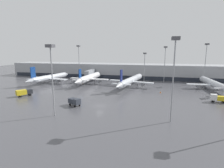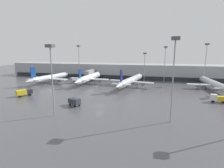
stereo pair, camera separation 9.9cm
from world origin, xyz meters
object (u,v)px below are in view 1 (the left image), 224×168
parked_jet_1 (49,78)px  service_truck_0 (218,98)px  parked_jet_0 (131,80)px  apron_light_mast_6 (51,61)px  service_truck_2 (24,92)px  traffic_cone_0 (160,92)px  apron_light_mast_7 (206,53)px  parked_jet_3 (89,78)px  apron_light_mast_0 (145,59)px  traffic_cone_1 (83,84)px  apron_light_mast_4 (79,53)px  service_truck_1 (75,101)px  apron_light_mast_3 (165,54)px  parked_jet_2 (214,84)px  apron_light_mast_5 (175,57)px

parked_jet_1 → service_truck_0: parked_jet_1 is taller
parked_jet_0 → apron_light_mast_6: size_ratio=1.94×
parked_jet_1 → service_truck_0: 79.38m
service_truck_2 → apron_light_mast_6: bearing=-92.2°
traffic_cone_0 → apron_light_mast_6: apron_light_mast_6 is taller
parked_jet_1 → apron_light_mast_6: (29.39, -43.65, 11.85)m
traffic_cone_0 → apron_light_mast_6: size_ratio=0.04×
parked_jet_0 → apron_light_mast_7: apron_light_mast_7 is taller
service_truck_2 → traffic_cone_0: service_truck_2 is taller
parked_jet_3 → apron_light_mast_0: size_ratio=2.02×
apron_light_mast_0 → apron_light_mast_7: size_ratio=0.78×
traffic_cone_1 → apron_light_mast_4: bearing=118.9°
parked_jet_3 → service_truck_0: bearing=-109.8°
traffic_cone_0 → traffic_cone_1: 41.00m
service_truck_1 → apron_light_mast_3: bearing=87.4°
parked_jet_1 → parked_jet_3: (21.91, 2.89, 0.20)m
service_truck_0 → apron_light_mast_3: 41.42m
parked_jet_1 → parked_jet_0: bearing=-80.0°
traffic_cone_0 → apron_light_mast_6: 46.72m
parked_jet_1 → apron_light_mast_4: 23.69m
service_truck_1 → apron_light_mast_0: size_ratio=0.28×
apron_light_mast_6 → parked_jet_2: bearing=41.4°
service_truck_2 → apron_light_mast_6: size_ratio=0.31×
service_truck_1 → service_truck_2: service_truck_1 is taller
parked_jet_2 → traffic_cone_0: 26.99m
apron_light_mast_3 → apron_light_mast_7: bearing=1.0°
parked_jet_1 → parked_jet_2: parked_jet_1 is taller
service_truck_0 → apron_light_mast_7: bearing=-93.7°
traffic_cone_1 → apron_light_mast_4: apron_light_mast_4 is taller
apron_light_mast_7 → apron_light_mast_0: bearing=-178.6°
parked_jet_0 → traffic_cone_0: size_ratio=53.48×
parked_jet_2 → apron_light_mast_4: 74.38m
apron_light_mast_3 → apron_light_mast_7: size_ratio=0.94×
apron_light_mast_4 → service_truck_0: bearing=-28.6°
parked_jet_2 → parked_jet_3: 60.11m
service_truck_1 → traffic_cone_0: bearing=69.9°
parked_jet_2 → apron_light_mast_5: (-22.46, -43.57, 13.34)m
parked_jet_3 → parked_jet_0: bearing=-95.8°
parked_jet_0 → parked_jet_2: bearing=-74.0°
apron_light_mast_5 → parked_jet_0: bearing=110.3°
parked_jet_0 → service_truck_0: bearing=-109.3°
parked_jet_0 → apron_light_mast_5: bearing=-148.4°
apron_light_mast_6 → apron_light_mast_7: apron_light_mast_7 is taller
apron_light_mast_5 → apron_light_mast_6: apron_light_mast_5 is taller
service_truck_0 → apron_light_mast_6: (-47.54, -24.17, 13.35)m
traffic_cone_1 → apron_light_mast_3: 47.18m
traffic_cone_1 → service_truck_1: bearing=-71.4°
parked_jet_0 → parked_jet_3: (-22.69, 3.24, 0.01)m
service_truck_1 → apron_light_mast_5: 32.82m
parked_jet_3 → apron_light_mast_5: bearing=-136.9°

